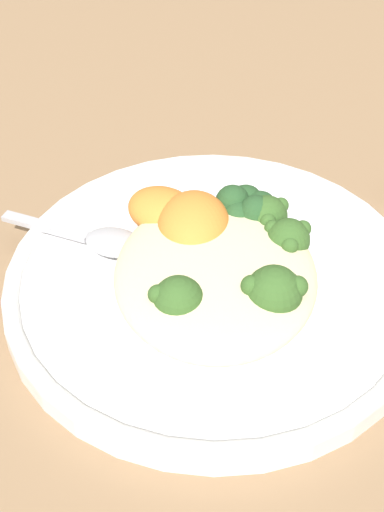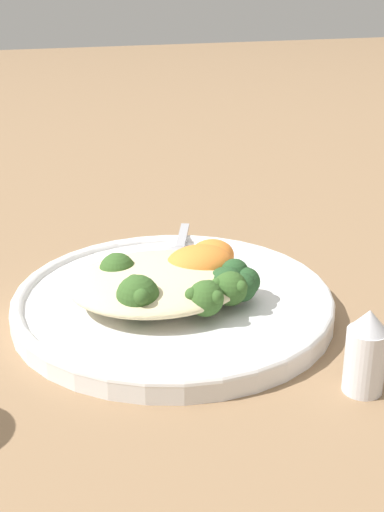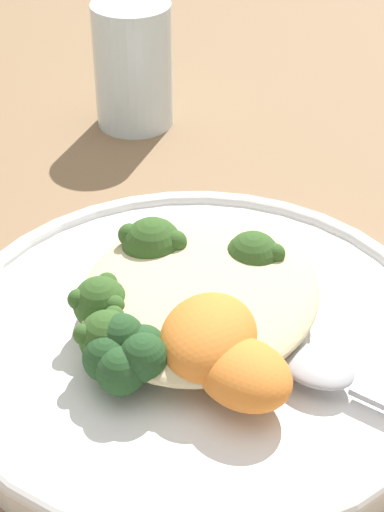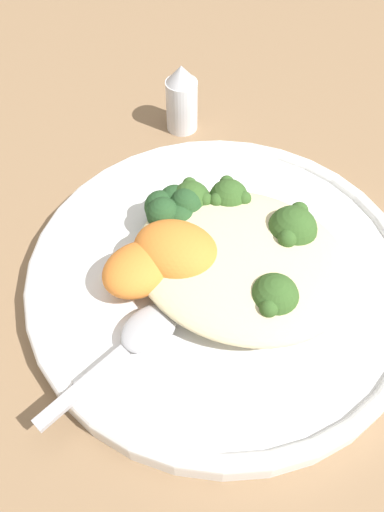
{
  "view_description": "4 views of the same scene",
  "coord_description": "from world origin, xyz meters",
  "px_view_note": "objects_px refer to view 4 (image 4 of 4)",
  "views": [
    {
      "loc": [
        -0.37,
        -0.01,
        0.36
      ],
      "look_at": [
        -0.02,
        0.0,
        0.05
      ],
      "focal_mm": 50.0,
      "sensor_mm": 36.0,
      "label": 1
    },
    {
      "loc": [
        -0.15,
        -0.58,
        0.31
      ],
      "look_at": [
        0.01,
        -0.01,
        0.05
      ],
      "focal_mm": 50.0,
      "sensor_mm": 36.0,
      "label": 2
    },
    {
      "loc": [
        0.35,
        0.08,
        0.34
      ],
      "look_at": [
        -0.02,
        -0.02,
        0.06
      ],
      "focal_mm": 60.0,
      "sensor_mm": 36.0,
      "label": 3
    },
    {
      "loc": [
        -0.08,
        0.2,
        0.32
      ],
      "look_at": [
        0.01,
        -0.0,
        0.04
      ],
      "focal_mm": 35.0,
      "sensor_mm": 36.0,
      "label": 4
    }
  ],
  "objects_px": {
    "broccoli_stalk_3": "(190,215)",
    "kale_tuft": "(173,209)",
    "broccoli_stalk_1": "(266,241)",
    "salt_shaker": "(182,99)",
    "plate": "(221,273)",
    "sweet_potato_chunk_1": "(174,256)",
    "broccoli_stalk_0": "(246,290)",
    "sweet_potato_chunk_0": "(139,269)",
    "broccoli_stalk_2": "(221,212)",
    "quinoa_mound": "(242,261)",
    "spoon": "(138,338)"
  },
  "relations": [
    {
      "from": "quinoa_mound",
      "to": "plate",
      "type": "bearing_deg",
      "value": 3.2
    },
    {
      "from": "broccoli_stalk_1",
      "to": "broccoli_stalk_3",
      "type": "distance_m",
      "value": 0.06
    },
    {
      "from": "broccoli_stalk_2",
      "to": "salt_shaker",
      "type": "bearing_deg",
      "value": 39.59
    },
    {
      "from": "broccoli_stalk_0",
      "to": "salt_shaker",
      "type": "relative_size",
      "value": 1.73
    },
    {
      "from": "broccoli_stalk_1",
      "to": "salt_shaker",
      "type": "xyz_separation_m",
      "value": [
        0.13,
        -0.14,
        -0.0
      ]
    },
    {
      "from": "spoon",
      "to": "salt_shaker",
      "type": "distance_m",
      "value": 0.25
    },
    {
      "from": "broccoli_stalk_1",
      "to": "broccoli_stalk_2",
      "type": "distance_m",
      "value": 0.04
    },
    {
      "from": "broccoli_stalk_1",
      "to": "sweet_potato_chunk_0",
      "type": "bearing_deg",
      "value": 174.25
    },
    {
      "from": "sweet_potato_chunk_1",
      "to": "spoon",
      "type": "distance_m",
      "value": 0.06
    },
    {
      "from": "broccoli_stalk_1",
      "to": "plate",
      "type": "bearing_deg",
      "value": 177.06
    },
    {
      "from": "broccoli_stalk_0",
      "to": "broccoli_stalk_3",
      "type": "xyz_separation_m",
      "value": [
        0.06,
        -0.05,
        -0.0
      ]
    },
    {
      "from": "quinoa_mound",
      "to": "spoon",
      "type": "xyz_separation_m",
      "value": [
        0.04,
        0.08,
        -0.01
      ]
    },
    {
      "from": "sweet_potato_chunk_1",
      "to": "salt_shaker",
      "type": "distance_m",
      "value": 0.19
    },
    {
      "from": "sweet_potato_chunk_1",
      "to": "salt_shaker",
      "type": "relative_size",
      "value": 0.94
    },
    {
      "from": "salt_shaker",
      "to": "sweet_potato_chunk_0",
      "type": "bearing_deg",
      "value": 106.42
    },
    {
      "from": "broccoli_stalk_2",
      "to": "sweet_potato_chunk_1",
      "type": "relative_size",
      "value": 1.69
    },
    {
      "from": "broccoli_stalk_1",
      "to": "kale_tuft",
      "type": "distance_m",
      "value": 0.08
    },
    {
      "from": "broccoli_stalk_0",
      "to": "sweet_potato_chunk_0",
      "type": "bearing_deg",
      "value": -168.13
    },
    {
      "from": "broccoli_stalk_1",
      "to": "sweet_potato_chunk_0",
      "type": "xyz_separation_m",
      "value": [
        0.07,
        0.06,
        -0.0
      ]
    },
    {
      "from": "broccoli_stalk_2",
      "to": "sweet_potato_chunk_1",
      "type": "distance_m",
      "value": 0.06
    },
    {
      "from": "broccoli_stalk_2",
      "to": "sweet_potato_chunk_1",
      "type": "height_order",
      "value": "sweet_potato_chunk_1"
    },
    {
      "from": "salt_shaker",
      "to": "kale_tuft",
      "type": "bearing_deg",
      "value": 112.18
    },
    {
      "from": "plate",
      "to": "spoon",
      "type": "relative_size",
      "value": 2.59
    },
    {
      "from": "broccoli_stalk_3",
      "to": "kale_tuft",
      "type": "relative_size",
      "value": 2.22
    },
    {
      "from": "sweet_potato_chunk_0",
      "to": "salt_shaker",
      "type": "height_order",
      "value": "salt_shaker"
    },
    {
      "from": "broccoli_stalk_1",
      "to": "spoon",
      "type": "xyz_separation_m",
      "value": [
        0.05,
        0.1,
        -0.01
      ]
    },
    {
      "from": "broccoli_stalk_3",
      "to": "kale_tuft",
      "type": "distance_m",
      "value": 0.01
    },
    {
      "from": "broccoli_stalk_2",
      "to": "spoon",
      "type": "height_order",
      "value": "broccoli_stalk_2"
    },
    {
      "from": "broccoli_stalk_3",
      "to": "salt_shaker",
      "type": "bearing_deg",
      "value": 6.82
    },
    {
      "from": "broccoli_stalk_1",
      "to": "broccoli_stalk_0",
      "type": "bearing_deg",
      "value": -133.62
    },
    {
      "from": "broccoli_stalk_0",
      "to": "sweet_potato_chunk_1",
      "type": "height_order",
      "value": "sweet_potato_chunk_1"
    },
    {
      "from": "broccoli_stalk_0",
      "to": "spoon",
      "type": "relative_size",
      "value": 1.05
    },
    {
      "from": "sweet_potato_chunk_1",
      "to": "kale_tuft",
      "type": "xyz_separation_m",
      "value": [
        0.02,
        -0.04,
        -0.0
      ]
    },
    {
      "from": "broccoli_stalk_0",
      "to": "sweet_potato_chunk_1",
      "type": "xyz_separation_m",
      "value": [
        0.06,
        -0.0,
        0.0
      ]
    },
    {
      "from": "kale_tuft",
      "to": "broccoli_stalk_2",
      "type": "bearing_deg",
      "value": -157.9
    },
    {
      "from": "broccoli_stalk_0",
      "to": "broccoli_stalk_2",
      "type": "height_order",
      "value": "broccoli_stalk_0"
    },
    {
      "from": "plate",
      "to": "salt_shaker",
      "type": "xyz_separation_m",
      "value": [
        0.11,
        -0.16,
        0.02
      ]
    },
    {
      "from": "quinoa_mound",
      "to": "broccoli_stalk_2",
      "type": "distance_m",
      "value": 0.05
    },
    {
      "from": "broccoli_stalk_0",
      "to": "kale_tuft",
      "type": "bearing_deg",
      "value": 149.56
    },
    {
      "from": "spoon",
      "to": "sweet_potato_chunk_0",
      "type": "bearing_deg",
      "value": -133.46
    },
    {
      "from": "quinoa_mound",
      "to": "salt_shaker",
      "type": "relative_size",
      "value": 2.34
    },
    {
      "from": "broccoli_stalk_2",
      "to": "kale_tuft",
      "type": "bearing_deg",
      "value": 115.28
    },
    {
      "from": "broccoli_stalk_0",
      "to": "sweet_potato_chunk_1",
      "type": "distance_m",
      "value": 0.06
    },
    {
      "from": "quinoa_mound",
      "to": "broccoli_stalk_1",
      "type": "bearing_deg",
      "value": -115.25
    },
    {
      "from": "sweet_potato_chunk_1",
      "to": "broccoli_stalk_2",
      "type": "bearing_deg",
      "value": -103.41
    },
    {
      "from": "quinoa_mound",
      "to": "sweet_potato_chunk_0",
      "type": "distance_m",
      "value": 0.07
    },
    {
      "from": "plate",
      "to": "sweet_potato_chunk_0",
      "type": "relative_size",
      "value": 5.38
    },
    {
      "from": "broccoli_stalk_1",
      "to": "sweet_potato_chunk_0",
      "type": "distance_m",
      "value": 0.09
    },
    {
      "from": "sweet_potato_chunk_0",
      "to": "quinoa_mound",
      "type": "bearing_deg",
      "value": -148.7
    },
    {
      "from": "broccoli_stalk_3",
      "to": "salt_shaker",
      "type": "height_order",
      "value": "salt_shaker"
    }
  ]
}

